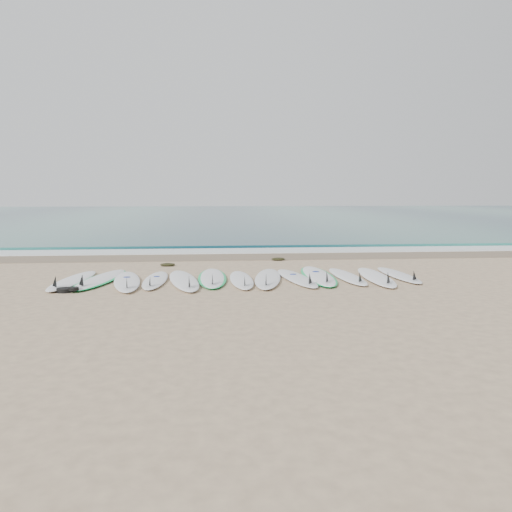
{
  "coord_description": "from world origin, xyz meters",
  "views": [
    {
      "loc": [
        -0.59,
        -11.16,
        1.98
      ],
      "look_at": [
        0.46,
        1.16,
        0.4
      ],
      "focal_mm": 35.0,
      "sensor_mm": 36.0,
      "label": 1
    }
  ],
  "objects": [
    {
      "name": "surfboard_0",
      "position": [
        -3.72,
        -0.05,
        0.06
      ],
      "size": [
        0.78,
        2.66,
        0.34
      ],
      "rotation": [
        0.0,
        0.0,
        -0.09
      ],
      "color": "white",
      "rests_on": "ground"
    },
    {
      "name": "wet_sand_band",
      "position": [
        0.0,
        4.1,
        0.01
      ],
      "size": [
        120.0,
        1.8,
        0.01
      ],
      "primitive_type": "cube",
      "color": "#73614C",
      "rests_on": "ground"
    },
    {
      "name": "surfboard_6",
      "position": [
        0.02,
        -0.24,
        0.05
      ],
      "size": [
        0.56,
        2.43,
        0.31
      ],
      "rotation": [
        0.0,
        0.0,
        0.02
      ],
      "color": "white",
      "rests_on": "ground"
    },
    {
      "name": "wave_crest",
      "position": [
        0.0,
        7.0,
        0.05
      ],
      "size": [
        120.0,
        1.0,
        0.1
      ],
      "primitive_type": "cube",
      "color": "#205D5F",
      "rests_on": "ground"
    },
    {
      "name": "leash_coil",
      "position": [
        -3.53,
        -1.08,
        0.05
      ],
      "size": [
        0.46,
        0.36,
        0.11
      ],
      "color": "black",
      "rests_on": "ground"
    },
    {
      "name": "seaweed_near",
      "position": [
        -1.85,
        2.36,
        0.04
      ],
      "size": [
        0.4,
        0.31,
        0.08
      ],
      "primitive_type": "ellipsoid",
      "color": "black",
      "rests_on": "ground"
    },
    {
      "name": "surfboard_1",
      "position": [
        -3.14,
        0.09,
        0.05
      ],
      "size": [
        1.09,
        2.83,
        0.35
      ],
      "rotation": [
        0.0,
        0.0,
        -0.16
      ],
      "color": "white",
      "rests_on": "ground"
    },
    {
      "name": "surfboard_10",
      "position": [
        2.49,
        -0.02,
        0.05
      ],
      "size": [
        0.62,
        2.47,
        0.31
      ],
      "rotation": [
        0.0,
        0.0,
        0.04
      ],
      "color": "white",
      "rests_on": "ground"
    },
    {
      "name": "surfboard_2",
      "position": [
        -2.49,
        -0.24,
        0.06
      ],
      "size": [
        1.0,
        2.75,
        0.34
      ],
      "rotation": [
        0.0,
        0.0,
        0.17
      ],
      "color": "white",
      "rests_on": "ground"
    },
    {
      "name": "surfboard_9",
      "position": [
        1.83,
        0.14,
        0.05
      ],
      "size": [
        0.78,
        2.91,
        0.37
      ],
      "rotation": [
        0.0,
        0.0,
        -0.03
      ],
      "color": "white",
      "rests_on": "ground"
    },
    {
      "name": "surfboard_11",
      "position": [
        3.12,
        -0.18,
        0.06
      ],
      "size": [
        0.76,
        2.79,
        0.35
      ],
      "rotation": [
        0.0,
        0.0,
        -0.07
      ],
      "color": "white",
      "rests_on": "ground"
    },
    {
      "name": "surfboard_3",
      "position": [
        -1.9,
        -0.12,
        0.05
      ],
      "size": [
        0.52,
        2.39,
        0.3
      ],
      "rotation": [
        0.0,
        0.0,
        -0.01
      ],
      "color": "white",
      "rests_on": "ground"
    },
    {
      "name": "surfboard_8",
      "position": [
        1.29,
        -0.14,
        0.06
      ],
      "size": [
        0.88,
        2.63,
        0.33
      ],
      "rotation": [
        0.0,
        0.0,
        0.14
      ],
      "color": "white",
      "rests_on": "ground"
    },
    {
      "name": "surfboard_7",
      "position": [
        0.61,
        -0.15,
        0.06
      ],
      "size": [
        0.97,
        2.82,
        0.35
      ],
      "rotation": [
        0.0,
        0.0,
        -0.15
      ],
      "color": "white",
      "rests_on": "ground"
    },
    {
      "name": "seaweed_far",
      "position": [
        1.29,
        3.23,
        0.04
      ],
      "size": [
        0.4,
        0.31,
        0.08
      ],
      "primitive_type": "ellipsoid",
      "color": "black",
      "rests_on": "ground"
    },
    {
      "name": "foam_band",
      "position": [
        0.0,
        5.5,
        0.02
      ],
      "size": [
        120.0,
        1.4,
        0.04
      ],
      "primitive_type": "cube",
      "color": "silver",
      "rests_on": "ground"
    },
    {
      "name": "surfboard_4",
      "position": [
        -1.25,
        -0.25,
        0.06
      ],
      "size": [
        1.04,
        2.85,
        0.36
      ],
      "rotation": [
        0.0,
        0.0,
        0.17
      ],
      "color": "white",
      "rests_on": "ground"
    },
    {
      "name": "surfboard_12",
      "position": [
        3.76,
        0.09,
        0.05
      ],
      "size": [
        0.57,
        2.4,
        0.31
      ],
      "rotation": [
        0.0,
        0.0,
        0.03
      ],
      "color": "white",
      "rests_on": "ground"
    },
    {
      "name": "ocean",
      "position": [
        0.0,
        32.5,
        0.01
      ],
      "size": [
        120.0,
        55.0,
        0.03
      ],
      "primitive_type": "cube",
      "color": "#205D5F",
      "rests_on": "ground"
    },
    {
      "name": "surfboard_5",
      "position": [
        -0.63,
        0.09,
        0.05
      ],
      "size": [
        0.67,
        2.7,
        0.34
      ],
      "rotation": [
        0.0,
        0.0,
        0.01
      ],
      "color": "white",
      "rests_on": "ground"
    },
    {
      "name": "ground",
      "position": [
        0.0,
        0.0,
        0.0
      ],
      "size": [
        120.0,
        120.0,
        0.0
      ],
      "primitive_type": "plane",
      "color": "tan"
    }
  ]
}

